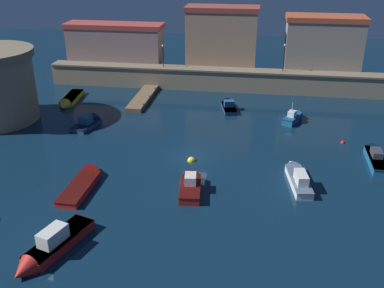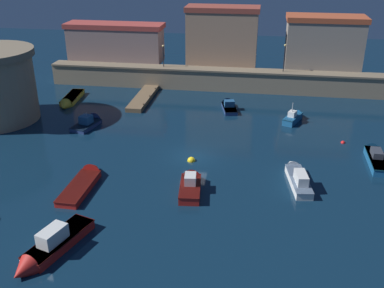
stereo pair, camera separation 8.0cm
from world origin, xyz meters
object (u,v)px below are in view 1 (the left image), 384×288
Objects in this scene: moored_boat_9 at (90,122)px; mooring_buoy_1 at (343,143)px; moored_boat_8 at (69,100)px; quay_lamp_0 at (163,52)px; moored_boat_6 at (191,183)px; moored_boat_4 at (294,117)px; moored_boat_0 at (49,248)px; moored_boat_3 at (228,105)px; mooring_buoy_0 at (191,161)px; moored_boat_7 at (85,180)px; moored_boat_1 at (297,176)px; quay_lamp_1 at (284,54)px; moored_boat_5 at (375,156)px.

mooring_buoy_1 is at bearing -79.28° from moored_boat_9.
moored_boat_9 is at bearing 32.86° from moored_boat_8.
quay_lamp_0 reaches higher than moored_boat_6.
moored_boat_4 reaches higher than moored_boat_8.
moored_boat_0 is 1.38× the size of moored_boat_3.
moored_boat_8 is 9.27× the size of mooring_buoy_0.
moored_boat_7 is (-1.19, 9.79, -0.22)m from moored_boat_0.
moored_boat_9 is 6.55× the size of mooring_buoy_0.
moored_boat_7 is at bearing -152.47° from mooring_buoy_1.
mooring_buoy_1 is (5.38, 9.21, -0.50)m from moored_boat_1.
quay_lamp_1 is 0.52× the size of moored_boat_0.
moored_boat_8 is 34.88m from mooring_buoy_1.
moored_boat_9 is (-22.45, -15.71, -5.18)m from quay_lamp_1.
moored_boat_9 is at bearing 58.29° from moored_boat_1.
mooring_buoy_0 is (-17.77, -2.89, -0.46)m from moored_boat_5.
moored_boat_0 reaches higher than moored_boat_9.
moored_boat_3 is 0.73× the size of moored_boat_8.
moored_boat_9 reaches higher than moored_boat_7.
moored_boat_4 is at bearing 49.79° from mooring_buoy_0.
moored_boat_4 reaches higher than moored_boat_3.
moored_boat_8 is (-21.01, -1.22, -0.01)m from moored_boat_3.
quay_lamp_1 reaches higher than moored_boat_4.
moored_boat_1 is at bearing -14.17° from mooring_buoy_0.
quay_lamp_1 is 18.45m from mooring_buoy_1.
moored_boat_5 is at bearing -57.66° from mooring_buoy_1.
mooring_buoy_0 is (8.66, 5.83, -0.31)m from moored_boat_7.
moored_boat_8 is 1.42× the size of moored_boat_9.
moored_boat_6 is 27.63m from moored_boat_8.
moored_boat_3 is 17.55m from moored_boat_9.
quay_lamp_0 reaches higher than mooring_buoy_0.
moored_boat_6 is at bearing -85.37° from moored_boat_7.
moored_boat_6 is 1.06× the size of moored_boat_9.
moored_boat_7 is at bearing -91.90° from quay_lamp_0.
moored_boat_3 is at bearing 91.80° from moored_boat_4.
quay_lamp_0 is 14.83m from moored_boat_8.
mooring_buoy_0 is 16.76m from mooring_buoy_1.
moored_boat_7 is 22.60m from moored_boat_8.
moored_boat_4 reaches higher than moored_boat_0.
mooring_buoy_1 is (34.00, -7.75, -0.33)m from moored_boat_8.
quay_lamp_0 is 39.10m from moored_boat_0.
moored_boat_7 is 0.99× the size of moored_boat_8.
moored_boat_3 is 1.03× the size of moored_boat_9.
moored_boat_9 is at bearing 125.40° from moored_boat_4.
moored_boat_3 reaches higher than mooring_buoy_0.
moored_boat_3 is (-6.92, -7.53, -5.21)m from quay_lamp_1.
moored_boat_3 is 24.16m from moored_boat_7.
mooring_buoy_1 is at bearing -35.60° from quay_lamp_0.
moored_boat_3 reaches higher than moored_boat_7.
quay_lamp_0 is 24.99m from mooring_buoy_0.
moored_boat_0 is 23.80m from moored_boat_9.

